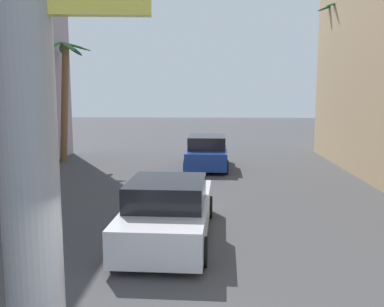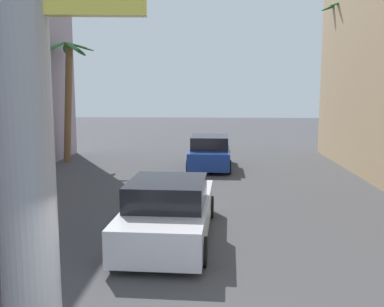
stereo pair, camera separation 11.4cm
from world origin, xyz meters
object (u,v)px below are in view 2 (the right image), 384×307
at_px(car_lead, 169,211).
at_px(palm_tree_far_left, 68,85).
at_px(neon_sign_pole, 18,30).
at_px(palm_tree_far_right, 347,58).
at_px(car_far, 210,153).

height_order(car_lead, palm_tree_far_left, palm_tree_far_left).
xyz_separation_m(neon_sign_pole, palm_tree_far_right, (9.17, 18.97, 1.08)).
bearing_deg(neon_sign_pole, car_far, 83.03).
bearing_deg(neon_sign_pole, palm_tree_far_left, 107.66).
bearing_deg(neon_sign_pole, palm_tree_far_right, 64.21).
bearing_deg(neon_sign_pole, car_lead, 79.35).
xyz_separation_m(car_lead, palm_tree_far_right, (8.12, 13.39, 4.73)).
height_order(car_lead, palm_tree_far_right, palm_tree_far_right).
bearing_deg(car_lead, car_far, 85.11).
height_order(neon_sign_pole, palm_tree_far_left, neon_sign_pole).
bearing_deg(car_far, car_lead, -94.89).
distance_m(car_lead, palm_tree_far_right, 16.36).
relative_size(car_lead, palm_tree_far_right, 0.60).
bearing_deg(car_lead, palm_tree_far_left, 119.42).
xyz_separation_m(car_far, palm_tree_far_left, (-7.35, 1.46, 3.26)).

